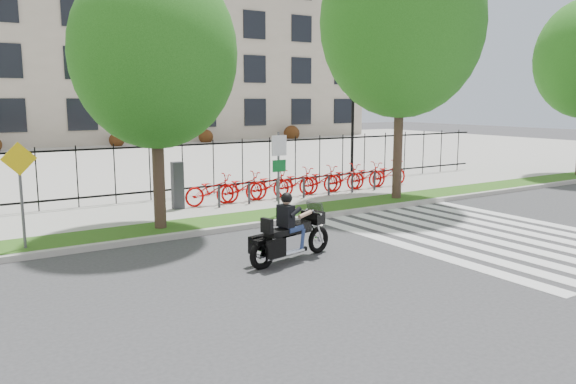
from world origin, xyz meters
TOP-DOWN VIEW (x-y plane):
  - ground at (0.00, 0.00)m, footprint 120.00×120.00m
  - curb at (0.00, 4.10)m, footprint 60.00×0.20m
  - grass_verge at (0.00, 4.95)m, footprint 60.00×1.50m
  - sidewalk at (0.00, 7.45)m, footprint 60.00×3.50m
  - plaza at (0.00, 25.00)m, footprint 80.00×34.00m
  - crosswalk_stripes at (4.83, 0.00)m, footprint 5.70×8.00m
  - iron_fence at (0.00, 9.20)m, footprint 30.00×0.06m
  - office_building at (0.00, 44.92)m, footprint 60.00×21.90m
  - lamp_post_right at (10.00, 12.00)m, footprint 1.06×0.70m
  - street_tree_1 at (-2.41, 4.95)m, footprint 4.31×4.31m
  - street_tree_2 at (6.28, 4.95)m, footprint 5.57×5.57m
  - bike_share_station at (3.99, 7.20)m, footprint 10.04×0.88m
  - sign_pole_regulatory at (1.16, 4.58)m, footprint 0.50×0.09m
  - sign_pole_warning at (-5.83, 4.58)m, footprint 0.78×0.09m
  - motorcycle_rider at (-0.89, 0.78)m, footprint 2.42×0.99m

SIDE VIEW (x-z plane):
  - ground at x=0.00m, z-range 0.00..0.00m
  - crosswalk_stripes at x=4.83m, z-range 0.00..0.01m
  - plaza at x=0.00m, z-range 0.00..0.10m
  - curb at x=0.00m, z-range 0.00..0.15m
  - grass_verge at x=0.00m, z-range 0.00..0.15m
  - sidewalk at x=0.00m, z-range 0.00..0.15m
  - motorcycle_rider at x=-0.89m, z-range -0.32..1.58m
  - bike_share_station at x=3.99m, z-range -0.09..1.41m
  - iron_fence at x=0.00m, z-range 0.15..2.15m
  - sign_pole_regulatory at x=1.16m, z-range 0.49..2.99m
  - sign_pole_warning at x=-5.83m, z-range 0.50..2.99m
  - lamp_post_right at x=10.00m, z-range 1.08..5.33m
  - street_tree_1 at x=-2.41m, z-range 1.21..8.30m
  - street_tree_2 at x=6.28m, z-range 1.54..10.75m
  - office_building at x=0.00m, z-range -0.11..20.04m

